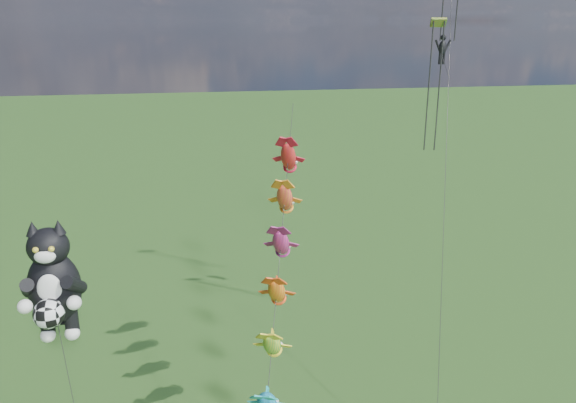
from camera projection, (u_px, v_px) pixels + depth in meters
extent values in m
ellipsoid|color=black|center=(55.00, 288.00, 24.54)|extent=(2.80, 2.56, 3.32)
ellipsoid|color=black|center=(48.00, 247.00, 23.84)|extent=(2.22, 2.12, 1.68)
cone|color=black|center=(32.00, 228.00, 23.48)|extent=(0.75, 0.75, 0.62)
cone|color=black|center=(58.00, 227.00, 23.65)|extent=(0.75, 0.75, 0.62)
ellipsoid|color=white|center=(45.00, 256.00, 23.25)|extent=(0.97, 0.72, 0.60)
ellipsoid|color=white|center=(50.00, 289.00, 23.72)|extent=(1.11, 0.74, 1.37)
sphere|color=gold|center=(35.00, 250.00, 23.03)|extent=(0.25, 0.25, 0.25)
sphere|color=gold|center=(51.00, 249.00, 23.13)|extent=(0.25, 0.25, 0.25)
sphere|color=white|center=(25.00, 307.00, 23.44)|extent=(0.62, 0.62, 0.62)
sphere|color=white|center=(74.00, 303.00, 23.76)|extent=(0.62, 0.62, 0.62)
sphere|color=white|center=(48.00, 335.00, 25.00)|extent=(0.66, 0.66, 0.66)
sphere|color=white|center=(72.00, 333.00, 25.16)|extent=(0.66, 0.66, 0.66)
sphere|color=white|center=(49.00, 314.00, 23.39)|extent=(1.28, 1.28, 1.28)
cylinder|color=black|center=(276.00, 293.00, 26.02)|extent=(4.32, 15.25, 15.34)
ellipsoid|color=blue|center=(267.00, 402.00, 23.77)|extent=(1.37, 2.37, 2.21)
ellipsoid|color=green|center=(272.00, 344.00, 24.92)|extent=(1.37, 2.37, 2.21)
ellipsoid|color=orange|center=(277.00, 291.00, 26.06)|extent=(1.37, 2.37, 2.21)
ellipsoid|color=#D8337A|center=(281.00, 243.00, 27.21)|extent=(1.37, 2.37, 2.21)
ellipsoid|color=red|center=(285.00, 198.00, 28.36)|extent=(1.37, 2.37, 2.21)
ellipsoid|color=red|center=(288.00, 157.00, 29.51)|extent=(1.37, 2.37, 2.21)
cylinder|color=black|center=(445.00, 190.00, 29.40)|extent=(6.25, 15.93, 22.54)
cube|color=green|center=(438.00, 22.00, 32.06)|extent=(1.01, 0.86, 0.55)
cylinder|color=black|center=(428.00, 90.00, 33.18)|extent=(0.08, 0.08, 7.62)
cylinder|color=black|center=(438.00, 90.00, 33.28)|extent=(0.08, 0.08, 7.62)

